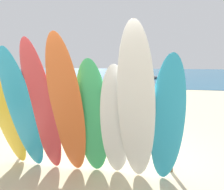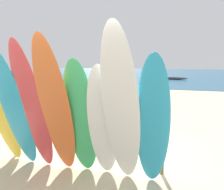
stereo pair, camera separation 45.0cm
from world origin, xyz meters
TOP-DOWN VIEW (x-y plane):
  - ground at (0.00, 14.00)m, footprint 60.00×60.00m
  - ocean_water at (0.00, 31.53)m, footprint 60.00×40.00m
  - surfboard_rack at (0.00, 0.00)m, footprint 3.19×0.07m
  - surfboard_yellow_0 at (-1.37, -0.55)m, footprint 0.48×0.82m
  - surfboard_teal_1 at (-1.00, -0.59)m, footprint 0.54×0.81m
  - surfboard_red_2 at (-0.62, -0.60)m, footprint 0.51×0.83m
  - surfboard_orange_3 at (-0.17, -0.63)m, footprint 0.55×0.86m
  - surfboard_green_4 at (0.21, -0.49)m, footprint 0.59×0.69m
  - surfboard_white_5 at (0.59, -0.48)m, footprint 0.54×0.68m
  - surfboard_white_6 at (0.93, -0.66)m, footprint 0.61×0.94m
  - surfboard_teal_7 at (1.39, -0.57)m, footprint 0.53×0.75m
  - beachgoer_midbeach at (0.76, 4.33)m, footprint 0.42×0.54m
  - beachgoer_photographing at (-1.78, 6.13)m, footprint 0.57×0.24m
  - beachgoer_by_water at (-1.24, 7.97)m, footprint 0.56×0.31m
  - beach_chair_red at (-3.30, 2.70)m, footprint 0.63×0.78m
  - distant_boat at (1.15, 20.40)m, footprint 4.80×1.85m

SIDE VIEW (x-z plane):
  - ground at x=0.00m, z-range 0.00..0.00m
  - ocean_water at x=0.00m, z-range 0.00..0.02m
  - distant_boat at x=1.15m, z-range -0.02..0.36m
  - beach_chair_red at x=-3.30m, z-range 0.02..0.84m
  - surfboard_rack at x=0.00m, z-range 0.21..0.95m
  - beachgoer_photographing at x=-1.78m, z-range 0.11..1.62m
  - beachgoer_by_water at x=-1.24m, z-range 0.12..1.65m
  - beachgoer_midbeach at x=0.76m, z-range 0.12..1.73m
  - surfboard_white_5 at x=0.59m, z-range 0.00..1.97m
  - surfboard_green_4 at x=0.21m, z-range 0.00..2.05m
  - surfboard_teal_7 at x=1.39m, z-range 0.00..2.12m
  - surfboard_yellow_0 at x=-1.37m, z-range 0.00..2.22m
  - surfboard_teal_1 at x=-1.00m, z-range 0.00..2.23m
  - surfboard_red_2 at x=-0.62m, z-range 0.00..2.35m
  - surfboard_orange_3 at x=-0.17m, z-range 0.00..2.41m
  - surfboard_white_6 at x=0.93m, z-range 0.00..2.52m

